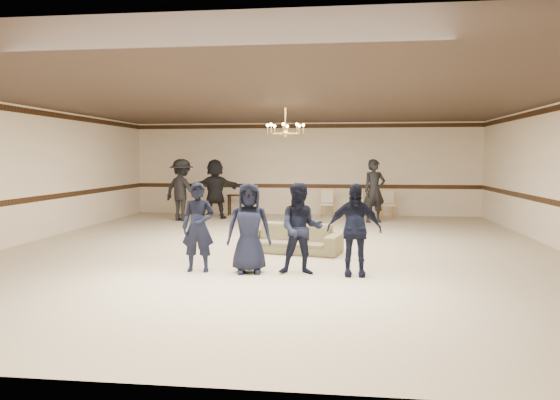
% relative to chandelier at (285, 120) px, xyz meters
% --- Properties ---
extents(room, '(12.01, 14.01, 3.21)m').
position_rel_chandelier_xyz_m(room, '(0.00, -1.00, -1.28)').
color(room, beige).
rests_on(room, ground).
extents(chair_rail, '(12.00, 0.02, 0.14)m').
position_rel_chandelier_xyz_m(chair_rail, '(0.00, 5.99, -1.88)').
color(chair_rail, '#331F0F').
rests_on(chair_rail, wall_back).
extents(crown_molding, '(12.00, 0.02, 0.14)m').
position_rel_chandelier_xyz_m(crown_molding, '(0.00, 5.99, 0.21)').
color(crown_molding, '#331F0F').
rests_on(crown_molding, wall_back).
extents(chandelier, '(0.94, 0.94, 0.89)m').
position_rel_chandelier_xyz_m(chandelier, '(0.00, 0.00, 0.00)').
color(chandelier, gold).
rests_on(chandelier, ceiling).
extents(boy_a, '(0.59, 0.40, 1.57)m').
position_rel_chandelier_xyz_m(boy_a, '(-1.15, -3.45, -2.09)').
color(boy_a, black).
rests_on(boy_a, floor).
extents(boy_b, '(0.84, 0.63, 1.57)m').
position_rel_chandelier_xyz_m(boy_b, '(-0.25, -3.45, -2.09)').
color(boy_b, black).
rests_on(boy_b, floor).
extents(boy_c, '(0.79, 0.64, 1.57)m').
position_rel_chandelier_xyz_m(boy_c, '(0.65, -3.45, -2.09)').
color(boy_c, black).
rests_on(boy_c, floor).
extents(boy_d, '(0.93, 0.42, 1.57)m').
position_rel_chandelier_xyz_m(boy_d, '(1.55, -3.45, -2.09)').
color(boy_d, black).
rests_on(boy_d, floor).
extents(settee, '(2.18, 1.23, 0.60)m').
position_rel_chandelier_xyz_m(settee, '(0.30, -1.41, -2.58)').
color(settee, '#77704F').
rests_on(settee, floor).
extents(adult_left, '(1.44, 1.15, 1.95)m').
position_rel_chandelier_xyz_m(adult_left, '(-3.70, 3.70, -1.90)').
color(adult_left, black).
rests_on(adult_left, floor).
extents(adult_mid, '(1.88, 0.94, 1.95)m').
position_rel_chandelier_xyz_m(adult_mid, '(-2.80, 4.40, -1.90)').
color(adult_mid, black).
rests_on(adult_mid, floor).
extents(adult_right, '(0.83, 0.70, 1.95)m').
position_rel_chandelier_xyz_m(adult_right, '(2.30, 4.00, -1.90)').
color(adult_right, black).
rests_on(adult_right, floor).
extents(banquet_chair_left, '(0.48, 0.48, 0.90)m').
position_rel_chandelier_xyz_m(banquet_chair_left, '(0.82, 5.27, -2.42)').
color(banquet_chair_left, beige).
rests_on(banquet_chair_left, floor).
extents(banquet_chair_mid, '(0.46, 0.46, 0.90)m').
position_rel_chandelier_xyz_m(banquet_chair_mid, '(1.82, 5.27, -2.42)').
color(banquet_chair_mid, beige).
rests_on(banquet_chair_mid, floor).
extents(banquet_chair_right, '(0.46, 0.46, 0.90)m').
position_rel_chandelier_xyz_m(banquet_chair_right, '(2.82, 5.27, -2.42)').
color(banquet_chair_right, beige).
rests_on(banquet_chair_right, floor).
extents(console_table, '(0.87, 0.38, 0.72)m').
position_rel_chandelier_xyz_m(console_table, '(-2.18, 5.47, -2.51)').
color(console_table, black).
rests_on(console_table, floor).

